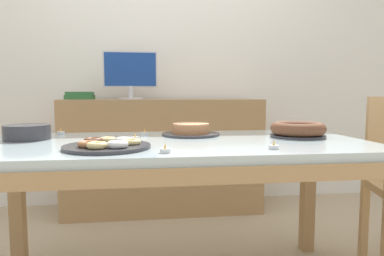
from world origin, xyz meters
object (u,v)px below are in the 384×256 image
(tealight_centre, at_px, (61,133))
(tealight_right_edge, at_px, (274,147))
(book_stack, at_px, (80,96))
(tealight_near_cakes, at_px, (135,138))
(tealight_left_edge, at_px, (145,133))
(tealight_near_front, at_px, (165,150))
(pastry_platter, at_px, (107,145))
(computer_monitor, at_px, (130,75))
(cake_golden_bundt, at_px, (298,130))
(cake_chocolate_round, at_px, (191,130))
(plate_stack, at_px, (27,132))

(tealight_centre, bearing_deg, tealight_right_edge, -33.50)
(book_stack, bearing_deg, tealight_near_cakes, -68.51)
(book_stack, bearing_deg, tealight_centre, -85.99)
(book_stack, height_order, tealight_right_edge, book_stack)
(tealight_left_edge, height_order, tealight_near_front, same)
(pastry_platter, bearing_deg, tealight_near_front, -30.88)
(pastry_platter, height_order, tealight_near_cakes, pastry_platter)
(computer_monitor, bearing_deg, cake_golden_bundt, -52.79)
(cake_golden_bundt, relative_size, pastry_platter, 0.79)
(book_stack, xyz_separation_m, tealight_near_front, (0.58, -1.54, -0.19))
(computer_monitor, height_order, tealight_centre, computer_monitor)
(tealight_right_edge, height_order, tealight_near_front, same)
(cake_chocolate_round, distance_m, tealight_right_edge, 0.56)
(tealight_near_cakes, bearing_deg, book_stack, 111.49)
(computer_monitor, relative_size, tealight_left_edge, 10.60)
(book_stack, distance_m, tealight_centre, 0.91)
(tealight_near_front, bearing_deg, cake_golden_bundt, 29.57)
(book_stack, height_order, cake_golden_bundt, book_stack)
(cake_golden_bundt, xyz_separation_m, tealight_centre, (-1.20, 0.27, -0.03))
(cake_golden_bundt, distance_m, tealight_near_cakes, 0.80)
(tealight_near_front, bearing_deg, cake_chocolate_round, 73.03)
(cake_chocolate_round, relative_size, tealight_centre, 7.47)
(tealight_near_cakes, xyz_separation_m, tealight_near_front, (0.12, -0.37, 0.00))
(book_stack, distance_m, plate_stack, 1.10)
(book_stack, relative_size, plate_stack, 1.02)
(plate_stack, bearing_deg, tealight_near_cakes, -9.81)
(plate_stack, xyz_separation_m, tealight_left_edge, (0.55, 0.11, -0.02))
(computer_monitor, relative_size, book_stack, 1.98)
(pastry_platter, distance_m, tealight_near_front, 0.26)
(tealight_left_edge, distance_m, tealight_right_edge, 0.73)
(cake_chocolate_round, distance_m, pastry_platter, 0.55)
(cake_chocolate_round, height_order, tealight_right_edge, cake_chocolate_round)
(tealight_near_cakes, distance_m, tealight_near_front, 0.39)
(book_stack, height_order, tealight_near_front, book_stack)
(tealight_right_edge, height_order, tealight_centre, same)
(cake_chocolate_round, height_order, tealight_near_front, cake_chocolate_round)
(cake_chocolate_round, height_order, plate_stack, plate_stack)
(pastry_platter, height_order, tealight_centre, pastry_platter)
(plate_stack, relative_size, tealight_right_edge, 5.25)
(cake_chocolate_round, relative_size, cake_golden_bundt, 1.11)
(book_stack, height_order, tealight_near_cakes, book_stack)
(pastry_platter, bearing_deg, tealight_centre, 119.90)
(pastry_platter, distance_m, tealight_centre, 0.60)
(computer_monitor, bearing_deg, tealight_left_edge, -83.37)
(plate_stack, bearing_deg, book_stack, 87.77)
(tealight_left_edge, relative_size, tealight_centre, 1.00)
(computer_monitor, height_order, pastry_platter, computer_monitor)
(computer_monitor, bearing_deg, tealight_near_cakes, -86.54)
(cake_chocolate_round, bearing_deg, cake_golden_bundt, -14.87)
(tealight_right_edge, distance_m, tealight_centre, 1.13)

